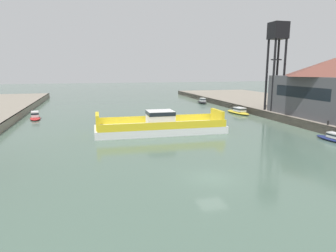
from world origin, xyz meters
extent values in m
plane|color=#4C6656|center=(0.00, 0.00, 0.00)|extent=(400.00, 400.00, 0.00)
cube|color=#4C4742|center=(24.13, 20.00, 0.70)|extent=(0.30, 140.00, 1.40)
cube|color=silver|center=(0.13, 20.90, 0.55)|extent=(20.30, 7.06, 1.10)
cube|color=yellow|center=(0.20, 24.15, 1.65)|extent=(19.35, 0.53, 1.10)
cube|color=yellow|center=(0.06, 17.64, 1.65)|extent=(19.35, 0.53, 1.10)
cube|color=silver|center=(0.13, 20.90, 2.28)|extent=(4.11, 3.73, 2.37)
cube|color=black|center=(0.13, 20.90, 3.12)|extent=(4.15, 3.77, 0.60)
cube|color=yellow|center=(9.71, 20.69, 2.20)|extent=(0.60, 4.65, 2.20)
cube|color=yellow|center=(-9.45, 21.10, 2.20)|extent=(0.60, 4.65, 2.20)
ellipsoid|color=yellow|center=(21.82, 36.34, 0.28)|extent=(3.24, 7.95, 0.56)
cube|color=silver|center=(21.88, 35.76, 1.00)|extent=(1.98, 2.87, 0.88)
cube|color=black|center=(21.88, 35.76, 1.11)|extent=(2.04, 2.95, 0.26)
ellipsoid|color=navy|center=(21.92, 9.32, 0.24)|extent=(1.78, 5.27, 0.49)
cube|color=silver|center=(21.93, 8.93, 0.86)|extent=(1.16, 1.87, 0.73)
cube|color=black|center=(21.93, 8.93, 0.95)|extent=(1.20, 1.92, 0.22)
ellipsoid|color=red|center=(-21.02, 39.60, 0.21)|extent=(2.68, 5.80, 0.42)
cube|color=silver|center=(-21.08, 40.01, 0.99)|extent=(1.61, 2.12, 1.13)
cube|color=black|center=(-21.08, 40.01, 1.13)|extent=(1.66, 2.18, 0.34)
ellipsoid|color=black|center=(21.55, 57.75, 0.30)|extent=(2.02, 5.31, 0.60)
cube|color=silver|center=(21.56, 57.36, 1.08)|extent=(1.35, 1.88, 0.96)
cube|color=black|center=(21.56, 57.36, 1.20)|extent=(1.39, 1.93, 0.29)
cube|color=#4C4C51|center=(31.83, 20.58, 4.98)|extent=(13.12, 19.62, 7.16)
pyramid|color=brown|center=(31.83, 20.58, 10.17)|extent=(13.12, 19.62, 3.22)
cube|color=black|center=(25.31, 20.58, 5.84)|extent=(0.08, 13.73, 2.00)
cylinder|color=black|center=(25.35, 31.36, 8.56)|extent=(0.44, 0.44, 14.31)
cylinder|color=black|center=(27.76, 31.36, 8.56)|extent=(0.44, 0.44, 14.31)
cylinder|color=black|center=(25.35, 28.96, 8.56)|extent=(0.44, 0.44, 14.31)
cylinder|color=black|center=(27.76, 28.96, 8.56)|extent=(0.44, 0.44, 14.31)
cube|color=black|center=(26.56, 30.16, 6.41)|extent=(2.41, 0.20, 0.20)
cube|color=black|center=(26.56, 30.16, 6.41)|extent=(0.20, 2.41, 0.20)
cube|color=black|center=(26.56, 30.16, 11.71)|extent=(2.41, 0.20, 0.20)
cube|color=black|center=(26.56, 30.16, 11.71)|extent=(0.20, 2.41, 0.20)
cube|color=black|center=(26.56, 30.16, 17.35)|extent=(3.13, 3.13, 3.28)
cylinder|color=black|center=(24.68, 13.17, 1.67)|extent=(0.28, 0.28, 0.55)
sphere|color=black|center=(24.68, 13.17, 1.95)|extent=(0.32, 0.32, 0.32)
camera|label=1|loc=(-10.55, -23.93, 9.81)|focal=31.93mm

